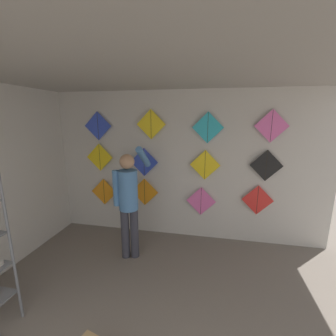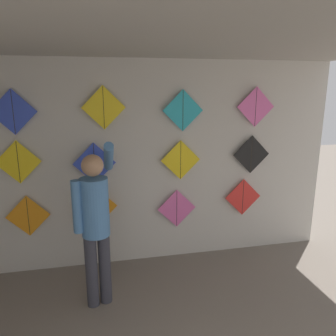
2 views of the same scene
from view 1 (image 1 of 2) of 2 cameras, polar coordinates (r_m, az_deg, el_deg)
name	(u,v)px [view 1 (image 1 of 2)]	position (r m, az deg, el deg)	size (l,w,h in m)	color
back_panel	(176,166)	(4.30, 2.02, 0.46)	(5.52, 0.06, 2.80)	beige
ceiling_slab	(139,59)	(2.24, -7.33, 25.75)	(5.52, 4.88, 0.04)	#A8A399
shopkeeper	(129,197)	(3.69, -9.94, -7.32)	(0.46, 0.70, 1.88)	#383842
kite_0	(104,192)	(4.83, -15.92, -5.83)	(0.55, 0.01, 0.55)	orange
kite_1	(145,192)	(4.49, -5.96, -6.07)	(0.55, 0.01, 0.55)	orange
kite_2	(201,201)	(4.34, 8.37, -8.33)	(0.55, 0.01, 0.55)	pink
kite_3	(257,200)	(4.38, 21.76, -7.58)	(0.55, 0.01, 0.55)	red
kite_4	(100,157)	(4.68, -16.95, 2.60)	(0.55, 0.01, 0.55)	yellow
kite_5	(144,162)	(4.34, -6.10, 1.50)	(0.55, 0.01, 0.55)	blue
kite_6	(205,165)	(4.14, 9.37, 0.76)	(0.55, 0.01, 0.55)	yellow
kite_7	(266,166)	(4.24, 23.69, 0.56)	(0.55, 0.01, 0.55)	black
kite_8	(98,126)	(4.62, -17.38, 10.16)	(0.55, 0.01, 0.55)	blue
kite_9	(151,124)	(4.21, -4.34, 11.00)	(0.55, 0.01, 0.55)	yellow
kite_10	(208,128)	(4.06, 10.08, 10.06)	(0.55, 0.01, 0.55)	#28B2C6
kite_11	(272,126)	(4.16, 24.82, 9.66)	(0.55, 0.01, 0.55)	pink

